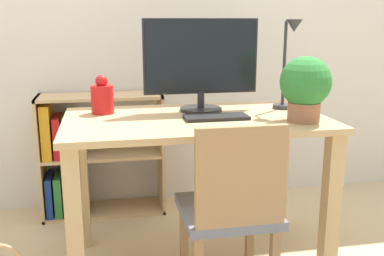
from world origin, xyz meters
name	(u,v)px	position (x,y,z in m)	size (l,w,h in m)	color
wall_back	(168,8)	(0.00, 0.93, 1.30)	(8.00, 0.05, 2.60)	silver
desk	(196,147)	(0.00, 0.00, 0.62)	(1.25, 0.72, 0.77)	tan
monitor	(201,61)	(0.06, 0.15, 1.03)	(0.58, 0.21, 0.46)	#232326
keyboard	(216,117)	(0.09, -0.06, 0.78)	(0.30, 0.12, 0.02)	black
vase	(102,97)	(-0.44, 0.18, 0.85)	(0.11, 0.11, 0.19)	red
desk_lamp	(289,56)	(0.49, 0.07, 1.05)	(0.10, 0.19, 0.46)	#2D2D33
potted_plant	(305,86)	(0.47, -0.18, 0.94)	(0.23, 0.23, 0.30)	#9E6647
chair	(231,208)	(0.07, -0.38, 0.46)	(0.40, 0.40, 0.84)	slate
bookshelf	(80,159)	(-0.60, 0.75, 0.37)	(0.77, 0.28, 0.77)	tan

